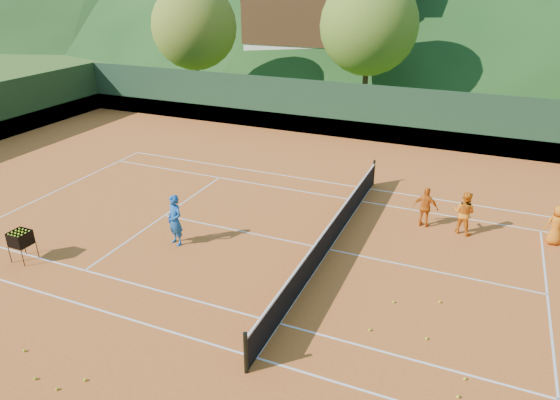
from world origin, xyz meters
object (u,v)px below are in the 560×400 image
at_px(ball_hopper, 21,239).
at_px(tennis_net, 330,236).
at_px(coach, 175,220).
at_px(student_b, 426,207).
at_px(chalet_mid, 532,18).
at_px(chalet_left, 329,7).
at_px(student_a, 464,213).
at_px(student_c, 557,225).

bearing_deg(ball_hopper, tennis_net, 27.11).
bearing_deg(ball_hopper, coach, 36.08).
xyz_separation_m(student_b, chalet_mid, (3.43, 31.09, 4.24)).
height_order(student_b, chalet_left, chalet_left).
bearing_deg(tennis_net, student_a, 37.20).
bearing_deg(chalet_left, chalet_mid, 14.04).
xyz_separation_m(student_c, chalet_mid, (-0.70, 30.71, 4.28)).
bearing_deg(tennis_net, chalet_left, 108.43).
xyz_separation_m(student_b, ball_hopper, (-11.12, -7.28, 0.02)).
bearing_deg(chalet_mid, student_c, -88.69).
bearing_deg(chalet_left, student_c, -57.98).
xyz_separation_m(coach, ball_hopper, (-3.78, -2.76, -0.12)).
bearing_deg(student_c, chalet_left, -74.13).
relative_size(coach, chalet_left, 0.13).
height_order(chalet_left, chalet_mid, chalet_left).
distance_m(tennis_net, chalet_mid, 34.81).
distance_m(student_c, tennis_net, 7.47).
bearing_deg(student_a, chalet_mid, -76.37).
xyz_separation_m(ball_hopper, chalet_mid, (14.55, 38.37, 4.22)).
height_order(student_c, chalet_mid, chalet_mid).
bearing_deg(student_b, coach, 37.84).
xyz_separation_m(student_a, student_b, (-1.27, -0.01, -0.03)).
xyz_separation_m(student_c, chalet_left, (-16.70, 26.71, 4.93)).
relative_size(ball_hopper, chalet_mid, 0.08).
distance_m(student_a, chalet_mid, 31.44).
relative_size(coach, student_a, 1.13).
height_order(coach, student_a, coach).
distance_m(chalet_left, chalet_mid, 16.51).
bearing_deg(student_a, coach, 45.39).
distance_m(tennis_net, ball_hopper, 9.60).
distance_m(student_b, student_c, 4.15).
xyz_separation_m(student_c, tennis_net, (-6.70, -3.29, -0.19)).
distance_m(student_a, chalet_left, 30.80).
relative_size(student_a, chalet_left, 0.11).
distance_m(student_a, ball_hopper, 14.38).
bearing_deg(ball_hopper, chalet_left, 92.42).
bearing_deg(coach, ball_hopper, -122.88).
distance_m(coach, ball_hopper, 4.68).
xyz_separation_m(student_a, ball_hopper, (-12.39, -7.29, -0.02)).
relative_size(student_b, tennis_net, 0.12).
bearing_deg(chalet_mid, coach, -106.81).
relative_size(student_c, chalet_left, 0.10).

